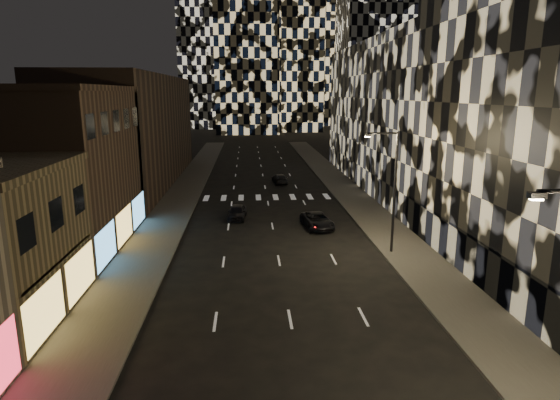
{
  "coord_description": "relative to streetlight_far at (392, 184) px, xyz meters",
  "views": [
    {
      "loc": [
        -2.12,
        -2.96,
        11.9
      ],
      "look_at": [
        -0.37,
        22.55,
        6.0
      ],
      "focal_mm": 30.0,
      "sensor_mm": 36.0,
      "label": 1
    }
  ],
  "objects": [
    {
      "name": "sidewalk_left",
      "position": [
        -18.35,
        20.0,
        -5.28
      ],
      "size": [
        4.0,
        120.0,
        0.15
      ],
      "primitive_type": "cube",
      "color": "#47443F",
      "rests_on": "ground"
    },
    {
      "name": "sidewalk_right",
      "position": [
        1.65,
        20.0,
        -5.28
      ],
      "size": [
        4.0,
        120.0,
        0.15
      ],
      "primitive_type": "cube",
      "color": "#47443F",
      "rests_on": "ground"
    },
    {
      "name": "curb_left",
      "position": [
        -16.25,
        20.0,
        -5.28
      ],
      "size": [
        0.2,
        120.0,
        0.15
      ],
      "primitive_type": "cube",
      "color": "#4C4C47",
      "rests_on": "ground"
    },
    {
      "name": "curb_right",
      "position": [
        -0.45,
        20.0,
        -5.28
      ],
      "size": [
        0.2,
        120.0,
        0.15
      ],
      "primitive_type": "cube",
      "color": "#4C4C47",
      "rests_on": "ground"
    },
    {
      "name": "retail_brown",
      "position": [
        -25.35,
        3.5,
        0.65
      ],
      "size": [
        10.0,
        15.0,
        12.0
      ],
      "primitive_type": "cube",
      "color": "#4E3A2C",
      "rests_on": "ground"
    },
    {
      "name": "retail_filler_left",
      "position": [
        -25.35,
        30.0,
        1.65
      ],
      "size": [
        10.0,
        40.0,
        14.0
      ],
      "primitive_type": "cube",
      "color": "#4E3A2C",
      "rests_on": "ground"
    },
    {
      "name": "midrise_base",
      "position": [
        3.95,
        -5.5,
        -3.85
      ],
      "size": [
        0.6,
        25.0,
        3.0
      ],
      "primitive_type": "cube",
      "color": "#383838",
      "rests_on": "ground"
    },
    {
      "name": "midrise_filler_right",
      "position": [
        11.65,
        27.0,
        3.65
      ],
      "size": [
        16.0,
        40.0,
        18.0
      ],
      "primitive_type": "cube",
      "color": "#232326",
      "rests_on": "ground"
    },
    {
      "name": "streetlight_far",
      "position": [
        0.0,
        0.0,
        0.0
      ],
      "size": [
        2.55,
        0.25,
        9.0
      ],
      "color": "black",
      "rests_on": "sidewalk_right"
    },
    {
      "name": "car_dark_midlane",
      "position": [
        -11.61,
        10.64,
        -4.67
      ],
      "size": [
        1.95,
        4.12,
        1.36
      ],
      "primitive_type": "imported",
      "rotation": [
        0.0,
        0.0,
        -0.09
      ],
      "color": "black",
      "rests_on": "ground"
    },
    {
      "name": "car_dark_oncoming",
      "position": [
        -6.28,
        28.55,
        -4.74
      ],
      "size": [
        2.13,
        4.36,
        1.22
      ],
      "primitive_type": "imported",
      "rotation": [
        0.0,
        0.0,
        3.24
      ],
      "color": "black",
      "rests_on": "ground"
    },
    {
      "name": "car_dark_rightlane",
      "position": [
        -4.35,
        7.17,
        -4.68
      ],
      "size": [
        2.85,
        5.08,
        1.34
      ],
      "primitive_type": "imported",
      "rotation": [
        0.0,
        0.0,
        0.13
      ],
      "color": "black",
      "rests_on": "ground"
    }
  ]
}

